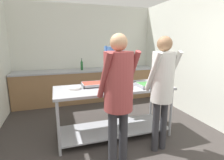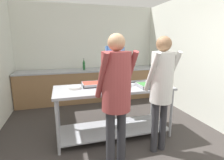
{
  "view_description": "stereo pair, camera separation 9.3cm",
  "coord_description": "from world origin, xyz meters",
  "px_view_note": "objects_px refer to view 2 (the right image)",
  "views": [
    {
      "loc": [
        -0.86,
        -1.13,
        1.62
      ],
      "look_at": [
        0.05,
        1.68,
        0.98
      ],
      "focal_mm": 28.0,
      "sensor_mm": 36.0,
      "label": 1
    },
    {
      "loc": [
        -0.77,
        -1.16,
        1.62
      ],
      "look_at": [
        0.05,
        1.68,
        0.98
      ],
      "focal_mm": 28.0,
      "sensor_mm": 36.0,
      "label": 2
    }
  ],
  "objects_px": {
    "sauce_pan": "(121,84)",
    "water_bottle": "(84,65)",
    "plate_stack": "(74,88)",
    "guest_serving_left": "(116,88)",
    "cook_behind_counter": "(116,69)",
    "serving_tray_roast": "(93,84)",
    "guest_serving_right": "(162,82)",
    "serving_tray_vegetables": "(149,85)"
  },
  "relations": [
    {
      "from": "plate_stack",
      "to": "water_bottle",
      "type": "bearing_deg",
      "value": 78.02
    },
    {
      "from": "guest_serving_left",
      "to": "guest_serving_right",
      "type": "bearing_deg",
      "value": 10.34
    },
    {
      "from": "guest_serving_right",
      "to": "cook_behind_counter",
      "type": "height_order",
      "value": "cook_behind_counter"
    },
    {
      "from": "serving_tray_roast",
      "to": "serving_tray_vegetables",
      "type": "height_order",
      "value": "same"
    },
    {
      "from": "serving_tray_vegetables",
      "to": "guest_serving_left",
      "type": "xyz_separation_m",
      "value": [
        -0.77,
        -0.6,
        0.16
      ]
    },
    {
      "from": "plate_stack",
      "to": "serving_tray_roast",
      "type": "xyz_separation_m",
      "value": [
        0.34,
        0.1,
        0.01
      ]
    },
    {
      "from": "sauce_pan",
      "to": "water_bottle",
      "type": "xyz_separation_m",
      "value": [
        -0.38,
        2.0,
        0.11
      ]
    },
    {
      "from": "guest_serving_right",
      "to": "sauce_pan",
      "type": "bearing_deg",
      "value": 120.46
    },
    {
      "from": "sauce_pan",
      "to": "guest_serving_right",
      "type": "distance_m",
      "value": 0.77
    },
    {
      "from": "plate_stack",
      "to": "guest_serving_left",
      "type": "xyz_separation_m",
      "value": [
        0.46,
        -0.84,
        0.17
      ]
    },
    {
      "from": "serving_tray_roast",
      "to": "guest_serving_right",
      "type": "bearing_deg",
      "value": -44.23
    },
    {
      "from": "sauce_pan",
      "to": "plate_stack",
      "type": "bearing_deg",
      "value": 175.97
    },
    {
      "from": "serving_tray_roast",
      "to": "cook_behind_counter",
      "type": "bearing_deg",
      "value": 39.59
    },
    {
      "from": "sauce_pan",
      "to": "water_bottle",
      "type": "height_order",
      "value": "water_bottle"
    },
    {
      "from": "serving_tray_roast",
      "to": "serving_tray_vegetables",
      "type": "bearing_deg",
      "value": -20.86
    },
    {
      "from": "serving_tray_vegetables",
      "to": "guest_serving_left",
      "type": "distance_m",
      "value": 0.99
    },
    {
      "from": "serving_tray_vegetables",
      "to": "guest_serving_right",
      "type": "distance_m",
      "value": 0.5
    },
    {
      "from": "serving_tray_vegetables",
      "to": "cook_behind_counter",
      "type": "xyz_separation_m",
      "value": [
        -0.33,
        0.8,
        0.19
      ]
    },
    {
      "from": "serving_tray_roast",
      "to": "water_bottle",
      "type": "xyz_separation_m",
      "value": [
        0.07,
        1.84,
        0.12
      ]
    },
    {
      "from": "sauce_pan",
      "to": "serving_tray_vegetables",
      "type": "relative_size",
      "value": 1.19
    },
    {
      "from": "serving_tray_roast",
      "to": "serving_tray_vegetables",
      "type": "xyz_separation_m",
      "value": [
        0.89,
        -0.34,
        0.0
      ]
    },
    {
      "from": "serving_tray_roast",
      "to": "sauce_pan",
      "type": "relative_size",
      "value": 0.87
    },
    {
      "from": "serving_tray_roast",
      "to": "guest_serving_right",
      "type": "relative_size",
      "value": 0.23
    },
    {
      "from": "serving_tray_roast",
      "to": "cook_behind_counter",
      "type": "height_order",
      "value": "cook_behind_counter"
    },
    {
      "from": "guest_serving_left",
      "to": "sauce_pan",
      "type": "bearing_deg",
      "value": 66.96
    },
    {
      "from": "serving_tray_vegetables",
      "to": "cook_behind_counter",
      "type": "distance_m",
      "value": 0.89
    },
    {
      "from": "sauce_pan",
      "to": "serving_tray_vegetables",
      "type": "distance_m",
      "value": 0.47
    },
    {
      "from": "plate_stack",
      "to": "water_bottle",
      "type": "height_order",
      "value": "water_bottle"
    },
    {
      "from": "plate_stack",
      "to": "sauce_pan",
      "type": "distance_m",
      "value": 0.79
    },
    {
      "from": "guest_serving_left",
      "to": "plate_stack",
      "type": "bearing_deg",
      "value": 118.64
    },
    {
      "from": "water_bottle",
      "to": "guest_serving_left",
      "type": "bearing_deg",
      "value": -89.1
    },
    {
      "from": "plate_stack",
      "to": "cook_behind_counter",
      "type": "xyz_separation_m",
      "value": [
        0.9,
        0.57,
        0.19
      ]
    },
    {
      "from": "sauce_pan",
      "to": "serving_tray_roast",
      "type": "bearing_deg",
      "value": 160.42
    },
    {
      "from": "serving_tray_vegetables",
      "to": "sauce_pan",
      "type": "bearing_deg",
      "value": 157.85
    },
    {
      "from": "sauce_pan",
      "to": "cook_behind_counter",
      "type": "distance_m",
      "value": 0.66
    },
    {
      "from": "serving_tray_roast",
      "to": "water_bottle",
      "type": "relative_size",
      "value": 1.25
    },
    {
      "from": "water_bottle",
      "to": "cook_behind_counter",
      "type": "bearing_deg",
      "value": -70.65
    },
    {
      "from": "sauce_pan",
      "to": "guest_serving_left",
      "type": "relative_size",
      "value": 0.26
    },
    {
      "from": "serving_tray_vegetables",
      "to": "cook_behind_counter",
      "type": "relative_size",
      "value": 0.21
    },
    {
      "from": "guest_serving_right",
      "to": "water_bottle",
      "type": "xyz_separation_m",
      "value": [
        -0.76,
        2.65,
        -0.05
      ]
    },
    {
      "from": "sauce_pan",
      "to": "guest_serving_left",
      "type": "bearing_deg",
      "value": -113.04
    },
    {
      "from": "cook_behind_counter",
      "to": "serving_tray_roast",
      "type": "bearing_deg",
      "value": -140.41
    }
  ]
}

